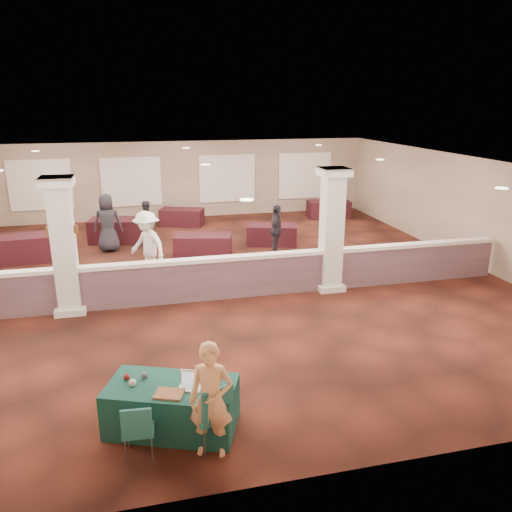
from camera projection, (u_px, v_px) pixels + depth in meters
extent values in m
plane|color=#481C12|center=(209.00, 279.00, 14.01)|extent=(16.00, 16.00, 0.00)
cube|color=#806B58|center=(180.00, 180.00, 20.96)|extent=(16.00, 0.04, 3.20)
cube|color=#806B58|center=(300.00, 373.00, 6.11)|extent=(16.00, 0.04, 3.20)
cube|color=#806B58|center=(466.00, 209.00, 15.32)|extent=(0.04, 16.00, 3.20)
cube|color=white|center=(205.00, 164.00, 13.06)|extent=(16.00, 16.00, 0.02)
cube|color=#533841|center=(217.00, 280.00, 12.47)|extent=(15.60, 0.20, 1.00)
cube|color=silver|center=(217.00, 259.00, 12.31)|extent=(15.60, 0.28, 0.10)
cube|color=silver|center=(64.00, 247.00, 11.36)|extent=(0.50, 0.50, 3.20)
cube|color=silver|center=(72.00, 308.00, 11.82)|extent=(0.70, 0.70, 0.16)
cube|color=silver|center=(56.00, 181.00, 10.92)|extent=(0.72, 0.72, 0.20)
cube|color=silver|center=(331.00, 230.00, 12.81)|extent=(0.50, 0.50, 3.20)
cube|color=silver|center=(329.00, 286.00, 13.26)|extent=(0.70, 0.70, 0.16)
cube|color=silver|center=(334.00, 172.00, 12.36)|extent=(0.72, 0.72, 0.20)
cylinder|color=brown|center=(49.00, 231.00, 11.18)|extent=(0.12, 0.12, 0.18)
cylinder|color=#EFE6CB|center=(49.00, 231.00, 11.18)|extent=(0.09, 0.09, 0.10)
cylinder|color=brown|center=(75.00, 229.00, 11.31)|extent=(0.12, 0.12, 0.18)
cylinder|color=#EFE6CB|center=(75.00, 229.00, 11.31)|extent=(0.09, 0.09, 0.10)
cube|color=#0E352C|center=(172.00, 406.00, 7.53)|extent=(2.13, 1.59, 0.74)
cube|color=#205D53|center=(210.00, 413.00, 7.14)|extent=(0.67, 0.67, 0.07)
cube|color=#205D53|center=(218.00, 404.00, 6.87)|extent=(0.48, 0.23, 0.49)
cylinder|color=gray|center=(205.00, 443.00, 6.94)|extent=(0.03, 0.03, 0.47)
cylinder|color=gray|center=(230.00, 432.00, 7.17)|extent=(0.03, 0.03, 0.47)
cylinder|color=gray|center=(190.00, 427.00, 7.27)|extent=(0.03, 0.03, 0.47)
cylinder|color=gray|center=(215.00, 417.00, 7.50)|extent=(0.03, 0.03, 0.47)
cube|color=#205D53|center=(139.00, 428.00, 6.94)|extent=(0.46, 0.46, 0.06)
cube|color=#205D53|center=(136.00, 423.00, 6.69)|extent=(0.41, 0.08, 0.41)
cylinder|color=gray|center=(126.00, 452.00, 6.82)|extent=(0.02, 0.02, 0.39)
cylinder|color=gray|center=(152.00, 449.00, 6.87)|extent=(0.02, 0.02, 0.39)
cylinder|color=gray|center=(128.00, 435.00, 7.15)|extent=(0.02, 0.02, 0.39)
cylinder|color=gray|center=(153.00, 433.00, 7.20)|extent=(0.02, 0.02, 0.39)
imported|color=#FFA66E|center=(211.00, 400.00, 6.85)|extent=(0.71, 0.57, 1.70)
cube|color=black|center=(36.00, 247.00, 15.56)|extent=(2.07, 1.14, 0.81)
cube|color=black|center=(203.00, 246.00, 15.89)|extent=(1.95, 1.29, 0.73)
cube|color=black|center=(272.00, 235.00, 17.29)|extent=(1.88, 1.33, 0.69)
cube|color=black|center=(119.00, 230.00, 17.63)|extent=(2.17, 1.39, 0.82)
cube|color=black|center=(182.00, 217.00, 19.92)|extent=(1.85, 1.38, 0.68)
cube|color=black|center=(329.00, 209.00, 21.30)|extent=(1.84, 1.04, 0.71)
imported|color=black|center=(148.00, 223.00, 17.16)|extent=(0.83, 0.66, 1.52)
imported|color=silver|center=(147.00, 245.00, 13.77)|extent=(1.23, 1.31, 1.93)
imported|color=black|center=(276.00, 230.00, 16.02)|extent=(0.87, 1.06, 1.63)
imported|color=black|center=(108.00, 223.00, 16.35)|extent=(0.98, 0.58, 1.92)
cube|color=silver|center=(190.00, 388.00, 7.34)|extent=(0.39, 0.34, 0.02)
cube|color=silver|center=(192.00, 377.00, 7.41)|extent=(0.32, 0.13, 0.22)
cube|color=silver|center=(191.00, 378.00, 7.41)|extent=(0.28, 0.11, 0.19)
cube|color=#C5591F|center=(169.00, 394.00, 7.17)|extent=(0.49, 0.43, 0.03)
sphere|color=beige|center=(133.00, 383.00, 7.38)|extent=(0.11, 0.11, 0.11)
sphere|color=#5F1315|center=(127.00, 377.00, 7.55)|extent=(0.10, 0.10, 0.10)
sphere|color=#49494D|center=(144.00, 376.00, 7.58)|extent=(0.10, 0.10, 0.10)
cube|color=#B01215|center=(210.00, 399.00, 7.07)|extent=(0.12, 0.07, 0.01)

